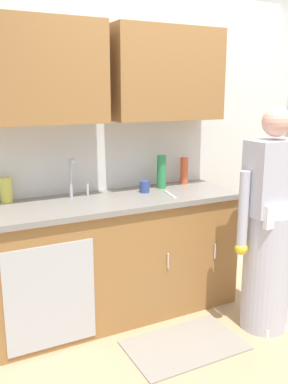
# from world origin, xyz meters

# --- Properties ---
(ground_plane) EXTENTS (9.00, 9.00, 0.00)m
(ground_plane) POSITION_xyz_m (0.00, 0.00, 0.00)
(ground_plane) COLOR tan
(kitchen_wall_with_uppers) EXTENTS (4.80, 0.44, 2.70)m
(kitchen_wall_with_uppers) POSITION_xyz_m (-0.14, 0.99, 1.48)
(kitchen_wall_with_uppers) COLOR silver
(kitchen_wall_with_uppers) RESTS_ON ground
(counter_cabinet) EXTENTS (1.90, 0.62, 0.90)m
(counter_cabinet) POSITION_xyz_m (-0.55, 0.70, 0.45)
(counter_cabinet) COLOR #9E6B38
(counter_cabinet) RESTS_ON ground
(countertop) EXTENTS (1.96, 0.66, 0.04)m
(countertop) POSITION_xyz_m (-0.55, 0.70, 0.92)
(countertop) COLOR gray
(countertop) RESTS_ON counter_cabinet
(sink) EXTENTS (0.50, 0.36, 0.35)m
(sink) POSITION_xyz_m (-0.80, 0.71, 0.93)
(sink) COLOR #B7BABF
(sink) RESTS_ON counter_cabinet
(person_at_sink) EXTENTS (0.55, 0.34, 1.62)m
(person_at_sink) POSITION_xyz_m (0.34, 0.01, 0.69)
(person_at_sink) COLOR white
(person_at_sink) RESTS_ON ground
(floor_mat) EXTENTS (0.80, 0.50, 0.01)m
(floor_mat) POSITION_xyz_m (-0.32, 0.05, 0.01)
(floor_mat) COLOR gray
(floor_mat) RESTS_ON ground
(bottle_water_short) EXTENTS (0.08, 0.08, 0.18)m
(bottle_water_short) POSITION_xyz_m (-1.30, 0.94, 1.03)
(bottle_water_short) COLOR #D8D14C
(bottle_water_short) RESTS_ON countertop
(bottle_cleaner_spray) EXTENTS (0.07, 0.07, 0.23)m
(bottle_cleaner_spray) POSITION_xyz_m (0.18, 0.89, 1.06)
(bottle_cleaner_spray) COLOR #E05933
(bottle_cleaner_spray) RESTS_ON countertop
(bottle_dish_liquid) EXTENTS (0.08, 0.08, 0.27)m
(bottle_dish_liquid) POSITION_xyz_m (-0.07, 0.84, 1.08)
(bottle_dish_liquid) COLOR #2D8C4C
(bottle_dish_liquid) RESTS_ON countertop
(cup_by_sink) EXTENTS (0.08, 0.08, 0.09)m
(cup_by_sink) POSITION_xyz_m (-0.27, 0.76, 0.99)
(cup_by_sink) COLOR #33478C
(cup_by_sink) RESTS_ON countertop
(knife_on_counter) EXTENTS (0.07, 0.24, 0.01)m
(knife_on_counter) POSITION_xyz_m (-0.13, 0.61, 0.94)
(knife_on_counter) COLOR silver
(knife_on_counter) RESTS_ON countertop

